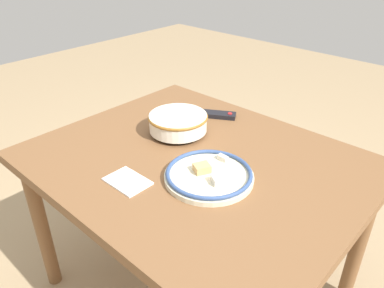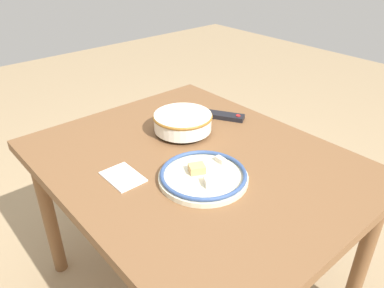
% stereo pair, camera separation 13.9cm
% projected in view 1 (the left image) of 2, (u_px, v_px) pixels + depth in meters
% --- Properties ---
extents(ground_plane, '(8.00, 8.00, 0.00)m').
position_uv_depth(ground_plane, '(196.00, 288.00, 1.74)').
color(ground_plane, '#9E8460').
extents(dining_table, '(1.19, 0.97, 0.71)m').
position_uv_depth(dining_table, '(196.00, 176.00, 1.43)').
color(dining_table, brown).
rests_on(dining_table, ground_plane).
extents(noodle_bowl, '(0.25, 0.25, 0.08)m').
position_uv_depth(noodle_bowl, '(178.00, 122.00, 1.53)').
color(noodle_bowl, silver).
rests_on(noodle_bowl, dining_table).
extents(food_plate, '(0.30, 0.30, 0.04)m').
position_uv_depth(food_plate, '(209.00, 175.00, 1.26)').
color(food_plate, beige).
rests_on(food_plate, dining_table).
extents(tv_remote, '(0.17, 0.13, 0.02)m').
position_uv_depth(tv_remote, '(217.00, 115.00, 1.69)').
color(tv_remote, black).
rests_on(tv_remote, dining_table).
extents(folded_napkin, '(0.15, 0.10, 0.01)m').
position_uv_depth(folded_napkin, '(127.00, 181.00, 1.26)').
color(folded_napkin, white).
rests_on(folded_napkin, dining_table).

